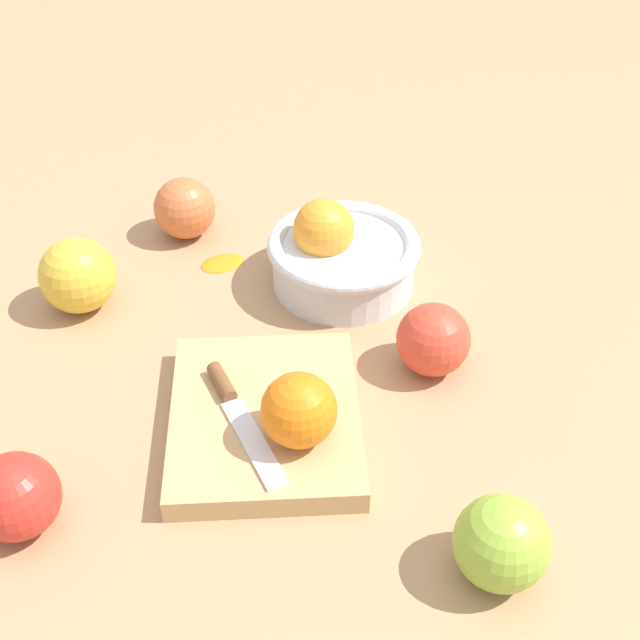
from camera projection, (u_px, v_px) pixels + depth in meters
The scene contains 11 objects.
ground_plane at pixel (260, 374), 0.84m from camera, with size 2.40×2.40×0.00m, color tan.
bowl at pixel (338, 255), 0.94m from camera, with size 0.17×0.17×0.10m.
cutting_board at pixel (264, 419), 0.78m from camera, with size 0.21×0.17×0.02m, color tan.
orange_on_board at pixel (296, 410), 0.73m from camera, with size 0.07×0.07×0.07m, color orange.
knife at pixel (232, 407), 0.77m from camera, with size 0.15×0.07×0.01m.
apple_front_left at pixel (183, 208), 1.01m from camera, with size 0.07×0.07×0.07m, color #CC6638.
apple_back_center at pixel (431, 340), 0.83m from camera, with size 0.07×0.07×0.07m, color #D6422D.
apple_front_right at pixel (13, 497), 0.68m from camera, with size 0.07×0.07×0.07m, color red.
apple_back_right at pixel (498, 543), 0.65m from camera, with size 0.08×0.08×0.08m, color #8EB738.
apple_front_left_2 at pixel (75, 276), 0.90m from camera, with size 0.08×0.08×0.08m, color gold.
citrus_peel at pixel (220, 261), 0.99m from camera, with size 0.05×0.04×0.01m, color orange.
Camera 1 is at (0.62, 0.00, 0.58)m, focal length 47.73 mm.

